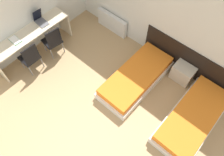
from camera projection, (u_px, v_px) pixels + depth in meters
name	position (u px, v px, depth m)	size (l,w,h in m)	color
ground_plane	(49.00, 152.00, 4.57)	(20.00, 20.00, 0.00)	tan
wall_back	(161.00, 12.00, 4.91)	(6.12, 0.05, 2.70)	silver
wall_left	(24.00, 3.00, 5.09)	(0.05, 4.64, 2.70)	silver
headboard_panel	(189.00, 63.00, 5.29)	(2.58, 0.03, 0.86)	black
bed_near_window	(136.00, 78.00, 5.36)	(0.90, 2.04, 0.37)	silver
bed_near_door	(193.00, 118.00, 4.79)	(0.90, 2.04, 0.37)	silver
nightstand	(183.00, 73.00, 5.37)	(0.51, 0.36, 0.46)	beige
radiator	(112.00, 23.00, 6.26)	(1.00, 0.12, 0.54)	silver
desk	(31.00, 38.00, 5.49)	(0.51, 2.16, 0.78)	beige
chair_near_laptop	(53.00, 40.00, 5.59)	(0.48, 0.48, 0.93)	black
chair_near_notebook	(30.00, 57.00, 5.30)	(0.43, 0.43, 0.93)	black
laptop	(40.00, 20.00, 5.49)	(0.37, 0.26, 0.36)	slate
open_notebook	(15.00, 40.00, 5.21)	(0.33, 0.19, 0.02)	#236B3D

